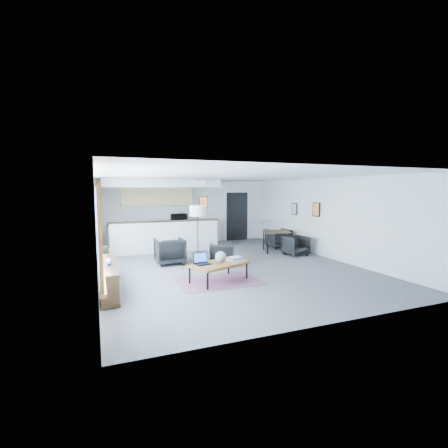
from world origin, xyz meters
name	(u,v)px	position (x,y,z in m)	size (l,w,h in m)	color
room	(226,222)	(0.00, 0.00, 1.30)	(7.02, 9.02, 2.62)	#4D4D4F
window	(98,224)	(-3.46, -0.90, 1.46)	(0.10, 5.95, 1.66)	#8CBFFF
console	(108,274)	(-3.30, -1.05, 0.33)	(0.35, 3.00, 0.80)	black
kitchenette	(160,212)	(-1.20, 3.71, 1.38)	(4.20, 1.96, 2.60)	white
doorway	(237,216)	(2.30, 4.42, 1.07)	(1.10, 0.12, 2.15)	black
track_light	(186,181)	(-0.59, 2.20, 2.53)	(1.60, 0.07, 0.15)	silver
wall_art_lower	(316,209)	(3.47, 0.40, 1.55)	(0.03, 0.38, 0.48)	black
wall_art_upper	(294,209)	(3.47, 1.70, 1.50)	(0.03, 0.34, 0.44)	black
kilim_rug	(219,281)	(-0.77, -1.47, 0.01)	(1.96, 1.34, 0.01)	#593045
coffee_table	(219,264)	(-0.77, -1.47, 0.42)	(1.58, 1.23, 0.46)	brown
laptop	(201,261)	(-1.20, -1.40, 0.53)	(0.41, 0.36, 0.26)	black
ceramic_pot	(221,257)	(-0.71, -1.42, 0.59)	(0.27, 0.27, 0.27)	gray
book_stack	(235,259)	(-0.29, -1.37, 0.50)	(0.37, 0.33, 0.10)	silver
coaster	(225,264)	(-0.71, -1.69, 0.46)	(0.11, 0.11, 0.01)	#E5590C
armchair_left	(170,250)	(-1.47, 0.84, 0.42)	(0.82, 0.77, 0.85)	black
armchair_right	(222,253)	(-0.09, 0.07, 0.36)	(0.70, 0.66, 0.72)	black
floor_lamp	(198,213)	(-0.59, 0.84, 1.51)	(0.57, 0.57, 1.74)	black
dining_table	(277,233)	(2.49, 1.33, 0.68)	(1.11, 1.11, 0.74)	black
dining_chair_near	(296,246)	(2.78, 0.54, 0.31)	(0.60, 0.56, 0.62)	black
dining_chair_far	(278,239)	(3.00, 2.04, 0.34)	(0.66, 0.62, 0.68)	black
microwave	(179,217)	(-0.37, 4.15, 1.13)	(0.58, 0.32, 0.39)	black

